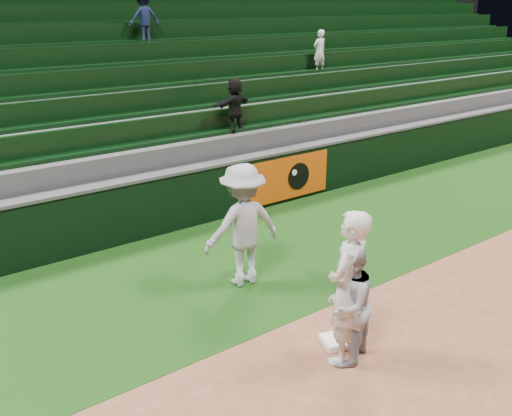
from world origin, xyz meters
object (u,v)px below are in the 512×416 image
(first_baseman, at_px, (348,288))
(base_coach, at_px, (243,225))
(baserunner, at_px, (348,304))
(first_base, at_px, (336,341))

(first_baseman, xyz_separation_m, base_coach, (0.22, 2.55, -0.01))
(first_baseman, xyz_separation_m, baserunner, (-0.02, -0.03, -0.21))
(first_base, relative_size, first_baseman, 0.18)
(first_baseman, bearing_deg, first_base, -140.47)
(first_baseman, height_order, baserunner, first_baseman)
(first_base, bearing_deg, baserunner, -118.22)
(base_coach, bearing_deg, baserunner, 92.04)
(base_coach, bearing_deg, first_baseman, 92.33)
(first_baseman, height_order, base_coach, first_baseman)
(baserunner, bearing_deg, first_base, -142.71)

